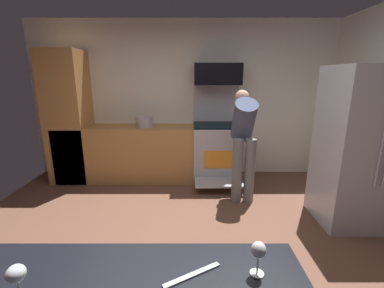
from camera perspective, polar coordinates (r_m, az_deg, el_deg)
The scene contains 12 objects.
ground_plane at distance 2.84m, azimuth -2.03°, elevation -22.82°, with size 5.20×4.80×0.02m, color brown.
wall_back at distance 4.61m, azimuth -1.05°, elevation 9.49°, with size 5.20×0.12×2.60m, color silver.
lower_cabinet_run at distance 4.53m, azimuth -12.57°, elevation -1.93°, with size 2.40×0.60×0.90m, color #BC8043.
cabinet_column at distance 4.73m, azimuth -24.94°, elevation 5.20°, with size 0.60×0.60×2.10m, color #BC8043.
oven_range at distance 4.41m, azimuth 5.52°, elevation -1.24°, with size 0.76×1.00×1.57m.
microwave at distance 4.33m, azimuth 5.82°, elevation 14.84°, with size 0.74×0.38×0.33m, color black.
refrigerator at distance 3.56m, azimuth 32.99°, elevation -0.78°, with size 0.82×0.74×1.83m.
person_cook at distance 3.65m, azimuth 11.32°, elevation 1.41°, with size 0.31×0.57×1.52m.
wine_glass_near at distance 1.25m, azimuth -33.60°, elevation -22.61°, with size 0.07×0.07×0.15m.
wine_glass_far at distance 1.21m, azimuth 14.42°, elevation -21.74°, with size 0.06×0.06×0.16m.
knife_paring at distance 1.24m, azimuth 0.24°, elevation -26.53°, with size 0.27×0.02×0.01m, color #B7BABF.
stock_pot at distance 4.36m, azimuth -10.09°, elevation 4.80°, with size 0.28×0.28×0.17m, color #BBB0B7.
Camera 1 is at (0.10, -2.25, 1.72)m, focal length 24.59 mm.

